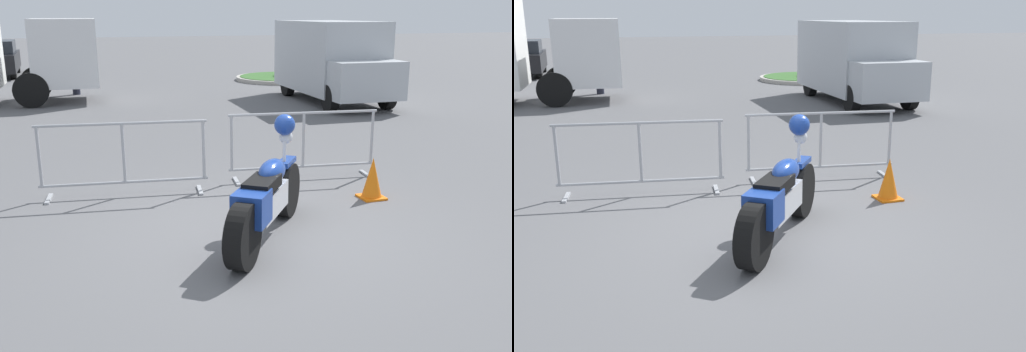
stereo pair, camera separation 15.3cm
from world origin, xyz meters
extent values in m
plane|color=#5B5B5E|center=(0.00, 0.00, 0.00)|extent=(120.00, 120.00, 0.00)
cylinder|color=black|center=(0.52, 0.43, 0.35)|extent=(0.57, 0.67, 0.69)
cylinder|color=black|center=(-0.48, -0.92, 0.35)|extent=(0.57, 0.67, 0.69)
cube|color=silver|center=(0.02, -0.24, 0.46)|extent=(0.75, 0.89, 0.30)
ellipsoid|color=navy|center=(0.13, -0.09, 0.76)|extent=(0.59, 0.66, 0.28)
cube|color=black|center=(-0.10, -0.40, 0.72)|extent=(0.58, 0.63, 0.13)
cube|color=navy|center=(-0.32, -0.70, 0.56)|extent=(0.51, 0.52, 0.35)
cube|color=navy|center=(0.52, 0.43, 0.72)|extent=(0.38, 0.44, 0.07)
cylinder|color=silver|center=(0.45, 0.35, 0.86)|extent=(0.06, 0.06, 0.49)
sphere|color=silver|center=(0.48, 0.39, 1.05)|extent=(0.17, 0.17, 0.17)
sphere|color=navy|center=(0.45, 0.35, 1.21)|extent=(0.26, 0.26, 0.26)
cylinder|color=#9EA0A5|center=(-1.36, 1.94, 1.05)|extent=(2.35, 0.34, 0.04)
cylinder|color=#9EA0A5|center=(-1.36, 1.94, 0.20)|extent=(2.35, 0.34, 0.04)
cylinder|color=#9EA0A5|center=(-2.48, 2.08, 0.62)|extent=(0.05, 0.05, 0.85)
cylinder|color=#9EA0A5|center=(-1.36, 1.94, 0.62)|extent=(0.05, 0.05, 0.85)
cylinder|color=#9EA0A5|center=(-0.24, 1.80, 0.62)|extent=(0.05, 0.05, 0.85)
cube|color=#9EA0A5|center=(-2.41, 2.07, 0.01)|extent=(0.11, 0.44, 0.03)
cube|color=#9EA0A5|center=(-0.30, 1.81, 0.01)|extent=(0.11, 0.44, 0.03)
cylinder|color=#9EA0A5|center=(1.39, 1.94, 1.05)|extent=(2.35, 0.34, 0.04)
cylinder|color=#9EA0A5|center=(1.39, 1.94, 0.20)|extent=(2.35, 0.34, 0.04)
cylinder|color=#9EA0A5|center=(0.27, 2.08, 0.62)|extent=(0.05, 0.05, 0.85)
cylinder|color=#9EA0A5|center=(1.39, 1.94, 0.62)|extent=(0.05, 0.05, 0.85)
cylinder|color=#9EA0A5|center=(2.52, 1.80, 0.62)|extent=(0.05, 0.05, 0.85)
cube|color=#9EA0A5|center=(0.34, 2.07, 0.01)|extent=(0.11, 0.44, 0.03)
cube|color=#9EA0A5|center=(2.45, 1.81, 0.01)|extent=(0.11, 0.44, 0.03)
cube|color=silver|center=(-1.99, 11.79, 1.43)|extent=(1.89, 2.26, 1.90)
cylinder|color=black|center=(-2.88, 12.79, 0.48)|extent=(0.97, 0.32, 0.96)
cylinder|color=black|center=(-2.96, 10.86, 0.48)|extent=(0.97, 0.32, 0.96)
cube|color=#B2B7BC|center=(5.45, 9.63, 1.31)|extent=(2.12, 4.16, 2.00)
cube|color=#B2B7BC|center=(5.38, 7.13, 0.84)|extent=(1.92, 0.95, 1.00)
cylinder|color=black|center=(6.23, 7.51, 0.36)|extent=(0.26, 0.73, 0.72)
cylinder|color=black|center=(4.55, 7.55, 0.36)|extent=(0.26, 0.73, 0.72)
cylinder|color=black|center=(6.33, 10.80, 0.36)|extent=(0.26, 0.73, 0.72)
cylinder|color=black|center=(4.65, 10.85, 0.36)|extent=(0.26, 0.73, 0.72)
cylinder|color=black|center=(-3.99, 21.42, 0.32)|extent=(0.23, 0.64, 0.64)
cylinder|color=black|center=(-3.96, 18.67, 0.32)|extent=(0.23, 0.64, 0.64)
cylinder|color=#262838|center=(-1.72, 13.26, 0.42)|extent=(0.34, 0.34, 0.85)
cylinder|color=beige|center=(-1.72, 13.26, 1.16)|extent=(0.48, 0.48, 0.62)
sphere|color=tan|center=(-1.72, 13.26, 1.58)|extent=(0.22, 0.22, 0.22)
cylinder|color=#ADA89E|center=(6.12, 15.03, 0.07)|extent=(3.71, 3.71, 0.14)
cylinder|color=#38662D|center=(6.12, 15.03, 0.15)|extent=(3.41, 3.41, 0.02)
sphere|color=#33702D|center=(6.56, 14.41, 0.55)|extent=(0.97, 0.97, 0.97)
sphere|color=#33702D|center=(6.52, 15.19, 0.52)|extent=(0.90, 0.90, 0.90)
cube|color=orange|center=(1.93, 0.71, 0.01)|extent=(0.34, 0.34, 0.03)
cone|color=orange|center=(1.93, 0.71, 0.31)|extent=(0.28, 0.28, 0.56)
camera|label=1|loc=(-2.06, -6.06, 2.53)|focal=40.00mm
camera|label=2|loc=(-1.92, -6.11, 2.53)|focal=40.00mm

